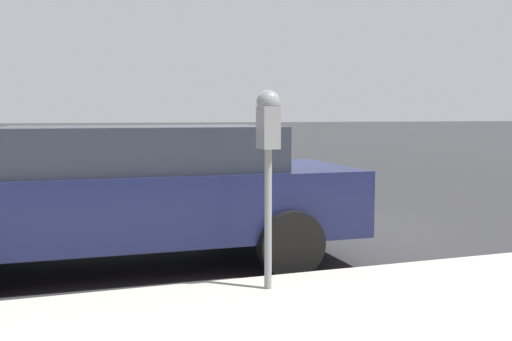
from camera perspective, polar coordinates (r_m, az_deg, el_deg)
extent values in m
plane|color=#2B2B2D|center=(7.59, -0.94, -6.36)|extent=(220.00, 220.00, 0.00)
cylinder|color=gray|center=(4.87, 1.16, -4.68)|extent=(0.06, 0.06, 1.15)
cube|color=gray|center=(4.79, 1.17, 4.11)|extent=(0.20, 0.14, 0.34)
sphere|color=gray|center=(4.79, 1.18, 6.53)|extent=(0.19, 0.19, 0.19)
cube|color=gold|center=(4.89, 0.74, 3.63)|extent=(0.01, 0.11, 0.12)
cube|color=black|center=(4.89, 0.74, 5.03)|extent=(0.01, 0.10, 0.08)
cube|color=#14193D|center=(6.20, -12.41, -3.02)|extent=(1.89, 4.74, 0.66)
cube|color=#232833|center=(6.17, -10.78, 2.13)|extent=(1.63, 2.67, 0.44)
cylinder|color=black|center=(5.73, 3.30, -6.96)|extent=(0.24, 0.65, 0.64)
cylinder|color=black|center=(7.39, -1.70, -4.17)|extent=(0.24, 0.65, 0.64)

